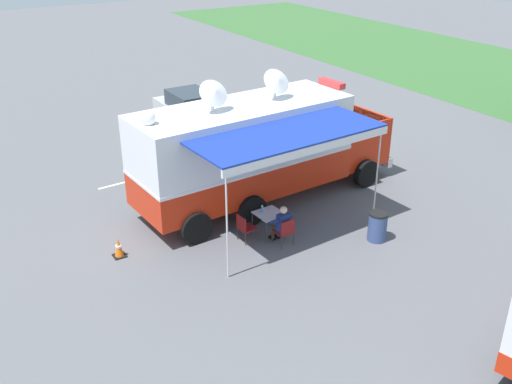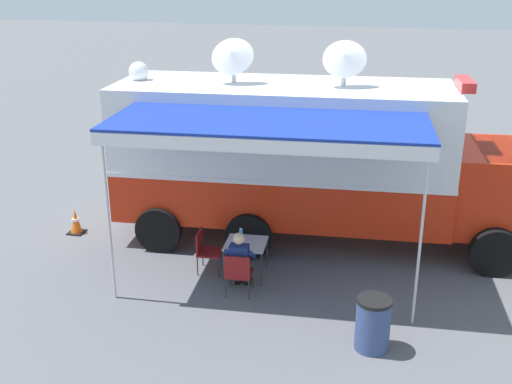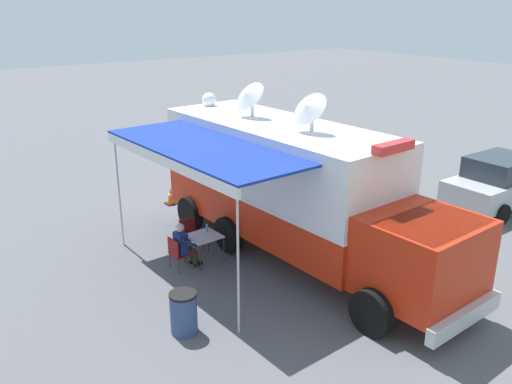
# 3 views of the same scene
# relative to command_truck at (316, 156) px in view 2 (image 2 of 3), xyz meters

# --- Properties ---
(ground_plane) EXTENTS (100.00, 100.00, 0.00)m
(ground_plane) POSITION_rel_command_truck_xyz_m (0.01, -0.75, -1.95)
(ground_plane) COLOR #5B5B60
(lot_stripe) EXTENTS (0.40, 4.80, 0.01)m
(lot_stripe) POSITION_rel_command_truck_xyz_m (-3.93, -2.14, -1.94)
(lot_stripe) COLOR silver
(lot_stripe) RESTS_ON ground
(command_truck) EXTENTS (5.29, 9.62, 4.53)m
(command_truck) POSITION_rel_command_truck_xyz_m (0.00, 0.00, 0.00)
(command_truck) COLOR red
(command_truck) RESTS_ON ground
(folding_table) EXTENTS (0.84, 0.84, 0.73)m
(folding_table) POSITION_rel_command_truck_xyz_m (2.14, -1.08, -1.27)
(folding_table) COLOR silver
(folding_table) RESTS_ON ground
(water_bottle) EXTENTS (0.07, 0.07, 0.22)m
(water_bottle) POSITION_rel_command_truck_xyz_m (1.96, -1.22, -1.11)
(water_bottle) COLOR #4C99D8
(water_bottle) RESTS_ON folding_table
(folding_chair_at_table) EXTENTS (0.51, 0.51, 0.87)m
(folding_chair_at_table) POSITION_rel_command_truck_xyz_m (2.94, -1.03, -1.43)
(folding_chair_at_table) COLOR maroon
(folding_chair_at_table) RESTS_ON ground
(folding_chair_beside_table) EXTENTS (0.51, 0.51, 0.87)m
(folding_chair_beside_table) POSITION_rel_command_truck_xyz_m (2.10, -1.93, -1.43)
(folding_chair_beside_table) COLOR maroon
(folding_chair_beside_table) RESTS_ON ground
(seated_responder) EXTENTS (0.68, 0.57, 1.25)m
(seated_responder) POSITION_rel_command_truck_xyz_m (2.75, -1.05, -1.30)
(seated_responder) COLOR navy
(seated_responder) RESTS_ON ground
(trash_bin) EXTENTS (0.57, 0.57, 0.91)m
(trash_bin) POSITION_rel_command_truck_xyz_m (4.11, 1.50, -1.49)
(trash_bin) COLOR #384C7F
(trash_bin) RESTS_ON ground
(traffic_cone) EXTENTS (0.36, 0.36, 0.58)m
(traffic_cone) POSITION_rel_command_truck_xyz_m (0.95, -5.43, -1.67)
(traffic_cone) COLOR black
(traffic_cone) RESTS_ON ground
(car_behind_truck) EXTENTS (4.22, 2.06, 1.76)m
(car_behind_truck) POSITION_rel_command_truck_xyz_m (-7.87, 1.10, -1.07)
(car_behind_truck) COLOR #B2B5BA
(car_behind_truck) RESTS_ON ground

